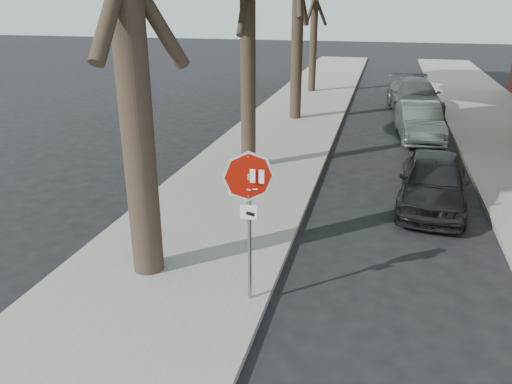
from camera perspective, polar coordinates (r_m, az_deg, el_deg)
ground at (r=8.62m, az=3.91°, el=-13.23°), size 120.00×120.00×0.00m
sidewalk_left at (r=19.97m, az=3.17°, el=7.13°), size 4.00×55.00×0.12m
curb_left at (r=19.69m, az=9.07°, el=6.72°), size 0.12×55.00×0.13m
curb_right at (r=19.82m, az=21.88°, el=5.55°), size 0.12×55.00×0.13m
stop_sign at (r=7.81m, az=-0.82°, el=-0.75°), size 0.76×0.34×2.61m
car_a at (r=13.09m, az=19.62°, el=1.18°), size 1.96×4.09×1.35m
car_b at (r=19.60m, az=18.17°, el=7.68°), size 1.73×4.14×1.33m
car_c at (r=24.39m, az=17.62°, el=10.40°), size 2.58×5.33×1.50m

